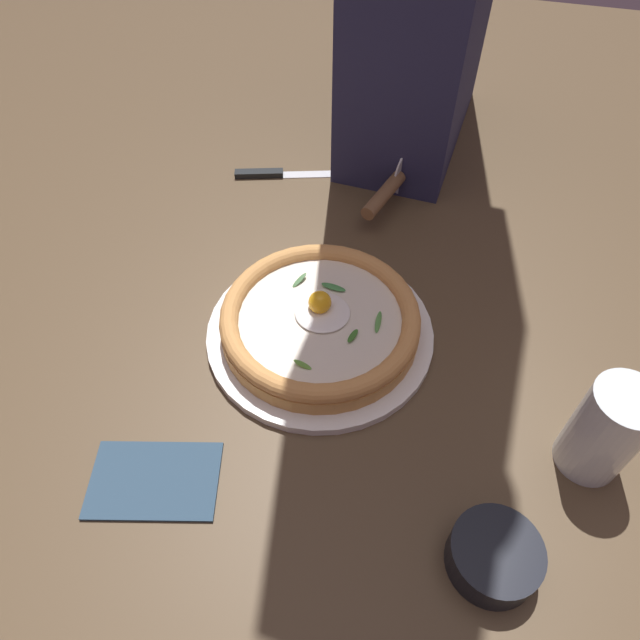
# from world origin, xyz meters

# --- Properties ---
(ground_plane) EXTENTS (2.40, 2.40, 0.03)m
(ground_plane) POSITION_xyz_m (0.00, 0.00, -0.01)
(ground_plane) COLOR brown
(ground_plane) RESTS_ON ground
(pizza_plate) EXTENTS (0.30, 0.30, 0.01)m
(pizza_plate) POSITION_xyz_m (0.05, -0.02, 0.01)
(pizza_plate) COLOR white
(pizza_plate) RESTS_ON ground
(pizza) EXTENTS (0.26, 0.26, 0.06)m
(pizza) POSITION_xyz_m (0.05, -0.02, 0.03)
(pizza) COLOR tan
(pizza) RESTS_ON pizza_plate
(side_bowl) EXTENTS (0.09, 0.09, 0.04)m
(side_bowl) POSITION_xyz_m (-0.19, 0.21, 0.02)
(side_bowl) COLOR black
(side_bowl) RESTS_ON ground
(pizza_cutter) EXTENTS (0.06, 0.16, 0.08)m
(pizza_cutter) POSITION_xyz_m (0.01, -0.30, 0.04)
(pizza_cutter) COLOR silver
(pizza_cutter) RESTS_ON ground
(table_knife) EXTENTS (0.23, 0.08, 0.01)m
(table_knife) POSITION_xyz_m (0.20, -0.34, 0.00)
(table_knife) COLOR silver
(table_knife) RESTS_ON ground
(drinking_glass) EXTENTS (0.07, 0.07, 0.13)m
(drinking_glass) POSITION_xyz_m (-0.28, 0.07, 0.05)
(drinking_glass) COLOR silver
(drinking_glass) RESTS_ON ground
(folded_napkin) EXTENTS (0.16, 0.12, 0.01)m
(folded_napkin) POSITION_xyz_m (0.17, 0.22, 0.00)
(folded_napkin) COLOR #2C455A
(folded_napkin) RESTS_ON ground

